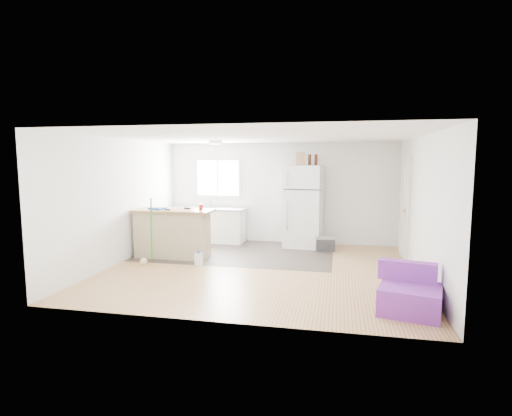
{
  "coord_description": "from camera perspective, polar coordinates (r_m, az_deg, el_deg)",
  "views": [
    {
      "loc": [
        1.37,
        -7.02,
        1.98
      ],
      "look_at": [
        -0.22,
        0.7,
        1.04
      ],
      "focal_mm": 28.0,
      "sensor_mm": 36.0,
      "label": 1
    }
  ],
  "objects": [
    {
      "name": "room",
      "position": [
        7.19,
        0.58,
        0.57
      ],
      "size": [
        5.51,
        5.01,
        2.41
      ],
      "color": "#9A6B40",
      "rests_on": "ground"
    },
    {
      "name": "vinyl_zone",
      "position": [
        8.75,
        -2.54,
        -6.26
      ],
      "size": [
        4.05,
        2.5,
        0.0
      ],
      "primitive_type": "cube",
      "color": "#2E2722",
      "rests_on": "floor"
    },
    {
      "name": "window",
      "position": [
        9.95,
        -5.46,
        4.3
      ],
      "size": [
        1.18,
        0.06,
        0.98
      ],
      "color": "white",
      "rests_on": "back_wall"
    },
    {
      "name": "interior_door",
      "position": [
        8.72,
        20.49,
        0.04
      ],
      "size": [
        0.11,
        0.92,
        2.1
      ],
      "color": "white",
      "rests_on": "right_wall"
    },
    {
      "name": "ceiling_fixture",
      "position": [
        8.62,
        -5.81,
        9.3
      ],
      "size": [
        0.3,
        0.3,
        0.07
      ],
      "primitive_type": "cylinder",
      "color": "white",
      "rests_on": "ceiling"
    },
    {
      "name": "kitchen_cabinets",
      "position": [
        9.86,
        -6.91,
        -2.33
      ],
      "size": [
        1.88,
        0.66,
        1.1
      ],
      "rotation": [
        0.0,
        0.0,
        -0.04
      ],
      "color": "white",
      "rests_on": "floor"
    },
    {
      "name": "peninsula",
      "position": [
        8.35,
        -11.82,
        -3.54
      ],
      "size": [
        1.61,
        0.62,
        0.99
      ],
      "rotation": [
        0.0,
        0.0,
        -0.0
      ],
      "color": "tan",
      "rests_on": "floor"
    },
    {
      "name": "refrigerator",
      "position": [
        9.2,
        6.79,
        0.24
      ],
      "size": [
        0.89,
        0.86,
        1.87
      ],
      "rotation": [
        0.0,
        0.0,
        -0.09
      ],
      "color": "white",
      "rests_on": "floor"
    },
    {
      "name": "cooler",
      "position": [
        8.96,
        9.81,
        -4.98
      ],
      "size": [
        0.47,
        0.35,
        0.33
      ],
      "rotation": [
        0.0,
        0.0,
        0.16
      ],
      "color": "#313133",
      "rests_on": "floor"
    },
    {
      "name": "purple_seat",
      "position": [
        5.72,
        21.07,
        -11.5
      ],
      "size": [
        0.9,
        0.87,
        0.62
      ],
      "rotation": [
        0.0,
        0.0,
        -0.24
      ],
      "color": "purple",
      "rests_on": "floor"
    },
    {
      "name": "cleaner_jug",
      "position": [
        7.65,
        -8.19,
        -7.28
      ],
      "size": [
        0.15,
        0.12,
        0.29
      ],
      "rotation": [
        0.0,
        0.0,
        -0.21
      ],
      "color": "white",
      "rests_on": "floor"
    },
    {
      "name": "mop",
      "position": [
        7.93,
        -15.48,
        -6.18
      ],
      "size": [
        0.29,
        0.35,
        1.3
      ],
      "rotation": [
        0.0,
        0.0,
        0.52
      ],
      "color": "green",
      "rests_on": "floor"
    },
    {
      "name": "red_cup",
      "position": [
        8.09,
        -7.88,
        0.15
      ],
      "size": [
        0.09,
        0.09,
        0.12
      ],
      "primitive_type": "cylinder",
      "rotation": [
        0.0,
        0.0,
        -0.17
      ],
      "color": "red",
      "rests_on": "peninsula"
    },
    {
      "name": "blue_tray",
      "position": [
        8.38,
        -13.94,
        -0.05
      ],
      "size": [
        0.35,
        0.29,
        0.04
      ],
      "primitive_type": "cube",
      "rotation": [
        0.0,
        0.0,
        -0.26
      ],
      "color": "blue",
      "rests_on": "peninsula"
    },
    {
      "name": "tool_a",
      "position": [
        8.29,
        -9.8,
        -0.04
      ],
      "size": [
        0.15,
        0.1,
        0.03
      ],
      "primitive_type": "cube",
      "rotation": [
        0.0,
        0.0,
        -0.42
      ],
      "color": "black",
      "rests_on": "peninsula"
    },
    {
      "name": "tool_b",
      "position": [
        8.15,
        -12.47,
        -0.23
      ],
      "size": [
        0.1,
        0.04,
        0.03
      ],
      "primitive_type": "cube",
      "rotation": [
        0.0,
        0.0,
        0.03
      ],
      "color": "black",
      "rests_on": "peninsula"
    },
    {
      "name": "cardboard_box",
      "position": [
        9.1,
        6.36,
        7.02
      ],
      "size": [
        0.2,
        0.11,
        0.3
      ],
      "primitive_type": "cube",
      "rotation": [
        0.0,
        0.0,
        0.04
      ],
      "color": "tan",
      "rests_on": "refrigerator"
    },
    {
      "name": "bottle_left",
      "position": [
        9.08,
        7.66,
        6.84
      ],
      "size": [
        0.09,
        0.09,
        0.25
      ],
      "primitive_type": "cylinder",
      "rotation": [
        0.0,
        0.0,
        0.25
      ],
      "color": "#37170A",
      "rests_on": "refrigerator"
    },
    {
      "name": "bottle_right",
      "position": [
        9.13,
        8.57,
        6.83
      ],
      "size": [
        0.08,
        0.08,
        0.25
      ],
      "primitive_type": "cylinder",
      "rotation": [
        0.0,
        0.0,
        -0.1
      ],
      "color": "#37170A",
      "rests_on": "refrigerator"
    }
  ]
}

